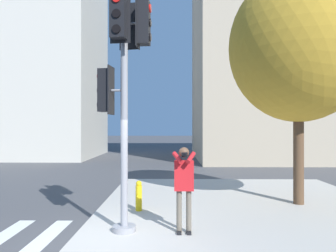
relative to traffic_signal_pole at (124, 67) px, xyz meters
The scene contains 8 objects.
ground_plane 3.69m from the traffic_signal_pole, 127.48° to the right, with size 160.00×160.00×0.00m, color #4C4C4F.
sidewalk_corner 5.46m from the traffic_signal_pole, 43.57° to the left, with size 8.00×8.00×0.16m.
traffic_signal_pole is the anchor object (origin of this frame).
person_photographer 2.68m from the traffic_signal_pole, ahead, with size 0.50×0.53×1.77m.
street_tree 5.33m from the traffic_signal_pole, 28.63° to the left, with size 3.92×3.92×6.64m.
fire_hydrant 3.49m from the traffic_signal_pole, 85.69° to the left, with size 0.17×0.23×0.78m.
building_left 23.18m from the traffic_signal_pole, 123.04° to the left, with size 14.77×8.97×18.15m.
building_right 21.27m from the traffic_signal_pole, 56.46° to the left, with size 17.73×10.46×15.46m.
Camera 1 is at (1.49, -6.21, 2.35)m, focal length 35.00 mm.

